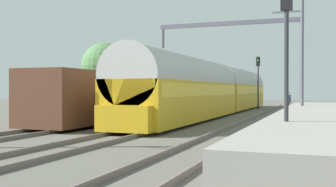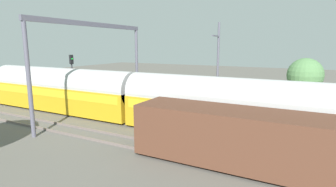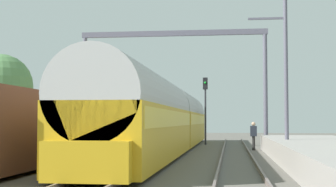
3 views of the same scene
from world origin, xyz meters
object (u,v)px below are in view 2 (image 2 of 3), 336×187
(passenger_train, at_px, (135,98))
(person_crossing, at_px, (149,96))
(railway_signal_far, at_px, (72,73))
(catenary_gantry, at_px, (94,50))
(freight_car, at_px, (263,142))

(passenger_train, distance_m, person_crossing, 5.61)
(railway_signal_far, height_order, catenary_gantry, catenary_gantry)
(person_crossing, relative_size, catenary_gantry, 0.14)
(freight_car, bearing_deg, catenary_gantry, 73.92)
(freight_car, xyz_separation_m, person_crossing, (9.29, 12.15, -0.44))
(freight_car, xyz_separation_m, railway_signal_far, (6.00, 19.01, 1.79))
(passenger_train, height_order, railway_signal_far, railway_signal_far)
(freight_car, height_order, railway_signal_far, railway_signal_far)
(freight_car, relative_size, railway_signal_far, 2.55)
(railway_signal_far, bearing_deg, catenary_gantry, -111.59)
(passenger_train, bearing_deg, railway_signal_far, 77.65)
(catenary_gantry, bearing_deg, railway_signal_far, 68.41)
(passenger_train, xyz_separation_m, catenary_gantry, (0.00, 3.91, 3.66))
(passenger_train, relative_size, catenary_gantry, 2.61)
(railway_signal_far, distance_m, catenary_gantry, 5.73)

